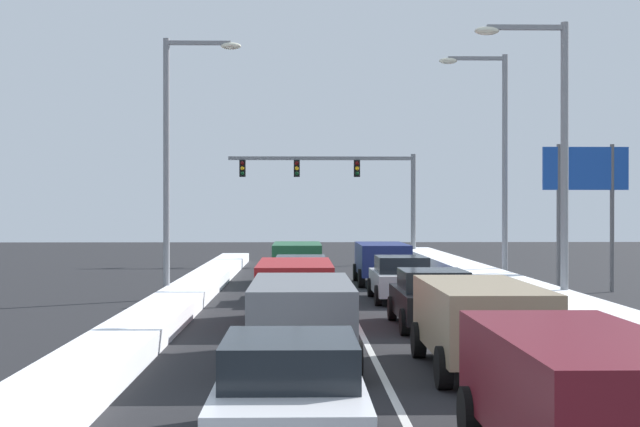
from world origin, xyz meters
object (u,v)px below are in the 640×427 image
(suv_tan_right_lane_second, at_px, (480,318))
(suv_navy_right_lane_fifth, at_px, (382,259))
(sedan_black_right_lane_third, at_px, (432,298))
(suv_green_center_lane_fifth, at_px, (297,259))
(roadside_sign_right, at_px, (585,184))
(suv_red_center_lane_third, at_px, (295,287))
(sedan_silver_right_lane_fourth, at_px, (401,278))
(street_lamp_right_mid, at_px, (496,150))
(sedan_white_center_lane_nearest, at_px, (290,395))
(suv_gray_center_lane_second, at_px, (302,314))
(street_lamp_right_near, at_px, (552,142))
(traffic_light_gantry, at_px, (348,180))
(street_lamp_left_mid, at_px, (176,145))
(suv_maroon_right_lane_nearest, at_px, (581,390))
(sedan_charcoal_center_lane_fourth, at_px, (301,278))

(suv_tan_right_lane_second, bearing_deg, suv_navy_right_lane_fifth, 90.13)
(sedan_black_right_lane_third, bearing_deg, suv_green_center_lane_fifth, 104.01)
(roadside_sign_right, bearing_deg, suv_red_center_lane_third, -138.53)
(sedan_silver_right_lane_fourth, bearing_deg, street_lamp_right_mid, 47.54)
(sedan_white_center_lane_nearest, bearing_deg, roadside_sign_right, 64.76)
(suv_gray_center_lane_second, bearing_deg, street_lamp_right_near, 47.54)
(suv_red_center_lane_third, xyz_separation_m, roadside_sign_right, (10.76, 9.51, 3.00))
(suv_navy_right_lane_fifth, height_order, traffic_light_gantry, traffic_light_gantry)
(sedan_white_center_lane_nearest, distance_m, suv_gray_center_lane_second, 6.73)
(suv_navy_right_lane_fifth, height_order, sedan_white_center_lane_nearest, suv_navy_right_lane_fifth)
(suv_navy_right_lane_fifth, xyz_separation_m, suv_gray_center_lane_second, (-3.34, -19.87, 0.00))
(suv_green_center_lane_fifth, height_order, traffic_light_gantry, traffic_light_gantry)
(suv_tan_right_lane_second, xyz_separation_m, sedan_white_center_lane_nearest, (-3.55, -5.98, -0.25))
(suv_navy_right_lane_fifth, bearing_deg, traffic_light_gantry, 92.63)
(sedan_black_right_lane_third, relative_size, suv_green_center_lane_fifth, 0.92)
(street_lamp_right_mid, bearing_deg, street_lamp_left_mid, -162.13)
(suv_tan_right_lane_second, bearing_deg, suv_maroon_right_lane_nearest, -91.69)
(suv_tan_right_lane_second, xyz_separation_m, suv_red_center_lane_third, (-3.56, 7.33, 0.00))
(sedan_black_right_lane_third, relative_size, street_lamp_right_mid, 0.50)
(suv_gray_center_lane_second, xyz_separation_m, suv_red_center_lane_third, (-0.17, 6.58, 0.00))
(suv_navy_right_lane_fifth, height_order, roadside_sign_right, roadside_sign_right)
(sedan_black_right_lane_third, xyz_separation_m, sedan_silver_right_lane_fourth, (-0.06, 6.95, 0.00))
(sedan_white_center_lane_nearest, height_order, suv_red_center_lane_third, suv_red_center_lane_third)
(street_lamp_right_near, bearing_deg, street_lamp_right_mid, 87.18)
(suv_maroon_right_lane_nearest, xyz_separation_m, street_lamp_right_mid, (4.35, 25.17, 4.33))
(suv_red_center_lane_third, height_order, street_lamp_right_mid, street_lamp_right_mid)
(suv_gray_center_lane_second, bearing_deg, sedan_silver_right_lane_fourth, 75.33)
(suv_gray_center_lane_second, bearing_deg, sedan_black_right_lane_third, 59.78)
(traffic_light_gantry, bearing_deg, suv_tan_right_lane_second, -88.84)
(street_lamp_left_mid, bearing_deg, suv_navy_right_lane_fifth, 39.60)
(suv_tan_right_lane_second, relative_size, traffic_light_gantry, 0.46)
(sedan_charcoal_center_lane_fourth, bearing_deg, roadside_sign_right, 15.71)
(suv_red_center_lane_third, relative_size, street_lamp_right_near, 0.59)
(sedan_black_right_lane_third, relative_size, sedan_silver_right_lane_fourth, 1.00)
(sedan_white_center_lane_nearest, bearing_deg, suv_navy_right_lane_fifth, 82.50)
(suv_maroon_right_lane_nearest, distance_m, sedan_white_center_lane_nearest, 3.52)
(suv_tan_right_lane_second, distance_m, sedan_white_center_lane_nearest, 6.96)
(suv_tan_right_lane_second, relative_size, sedan_silver_right_lane_fourth, 1.09)
(suv_green_center_lane_fifth, xyz_separation_m, roadside_sign_right, (10.74, -4.07, 3.00))
(suv_maroon_right_lane_nearest, distance_m, sedan_black_right_lane_third, 13.66)
(suv_gray_center_lane_second, height_order, street_lamp_right_near, street_lamp_right_near)
(suv_navy_right_lane_fifth, distance_m, traffic_light_gantry, 14.92)
(sedan_white_center_lane_nearest, relative_size, street_lamp_right_near, 0.54)
(suv_green_center_lane_fifth, bearing_deg, traffic_light_gantry, 78.71)
(sedan_black_right_lane_third, height_order, sedan_silver_right_lane_fourth, same)
(suv_red_center_lane_third, height_order, street_lamp_right_near, street_lamp_right_near)
(street_lamp_right_near, bearing_deg, suv_maroon_right_lane_nearest, -104.05)
(suv_tan_right_lane_second, height_order, sedan_silver_right_lane_fourth, suv_tan_right_lane_second)
(suv_green_center_lane_fifth, bearing_deg, suv_tan_right_lane_second, -80.40)
(sedan_charcoal_center_lane_fourth, height_order, suv_green_center_lane_fifth, suv_green_center_lane_fifth)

